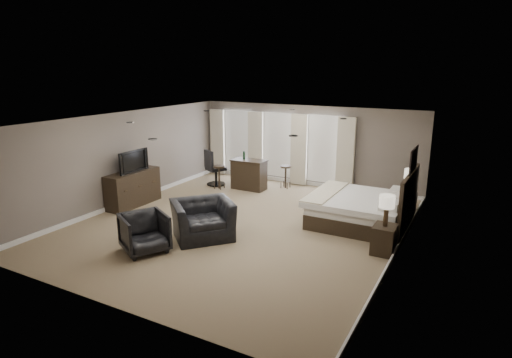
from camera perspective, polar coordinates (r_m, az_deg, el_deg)
The scene contains 16 objects.
room at distance 10.29m, azimuth -2.04°, elevation 0.71°, with size 7.60×8.60×2.64m.
window_bay at distance 14.32m, azimuth 2.86°, elevation 4.32°, with size 5.25×0.20×2.30m.
bed at distance 10.78m, azimuth 13.88°, elevation -2.23°, with size 2.28×2.18×1.45m, color silver.
nightstand_near at distance 9.40m, azimuth 16.69°, elevation -7.72°, with size 0.45×0.55×0.60m, color black.
nightstand_far at distance 12.12m, azimuth 19.60°, elevation -3.06°, with size 0.40×0.49×0.53m, color black.
lamp_near at distance 9.19m, azimuth 16.98°, elevation -4.08°, with size 0.32×0.32×0.66m, color beige.
lamp_far at distance 11.96m, azimuth 19.84°, elevation -0.31°, with size 0.33×0.33×0.67m, color beige.
wall_art at distance 10.33m, azimuth 20.24°, elevation 2.41°, with size 0.04×0.96×0.56m, color slate.
dresser at distance 12.48m, azimuth -16.06°, elevation -1.21°, with size 0.54×1.68×0.97m, color black.
tv at distance 12.34m, azimuth -16.24°, elevation 1.28°, with size 1.05×0.61×0.14m, color black.
armchair_near at distance 9.79m, azimuth -7.15°, elevation -4.57°, with size 1.32×0.86×1.15m, color black.
armchair_far at distance 9.33m, azimuth -14.65°, elevation -6.72°, with size 0.89×0.83×0.92m, color black.
bar_counter at distance 13.57m, azimuth -0.94°, elevation 0.62°, with size 1.10×0.57×0.96m, color black.
bar_stool_left at distance 13.68m, azimuth -4.92°, elevation 0.24°, with size 0.36×0.36×0.76m, color black.
bar_stool_right at distance 13.75m, azimuth 3.97°, elevation 0.30°, with size 0.35×0.35×0.74m, color black.
desk_chair at distance 14.06m, azimuth -5.37°, elevation 1.54°, with size 0.60×0.60×1.19m, color black.
Camera 1 is at (5.07, -8.60, 3.80)m, focal length 30.00 mm.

